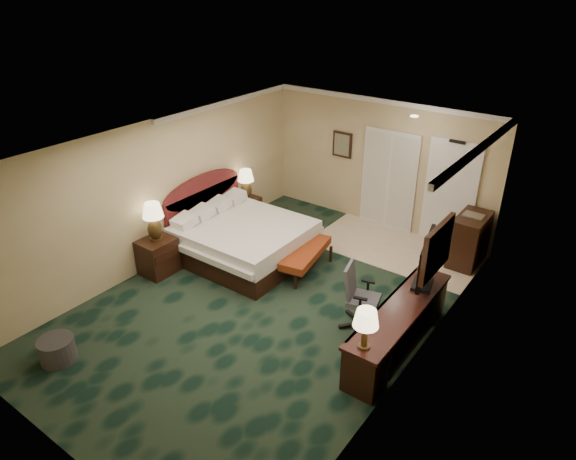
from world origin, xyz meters
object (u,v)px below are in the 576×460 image
Objects in this scene: bed at (245,241)px; desk_chair at (364,298)px; nightstand_near at (158,256)px; minibar at (469,240)px; nightstand_far at (247,210)px; ottoman at (57,350)px; lamp_near at (154,222)px; tv at (425,263)px; desk at (398,328)px; bed_bench at (306,260)px; lamp_far at (246,184)px.

bed is 2.90m from desk_chair.
nightstand_near is 0.69× the size of minibar.
nightstand_far is 5.02m from ottoman.
nightstand_near is at bearing -89.15° from nightstand_far.
minibar is (4.43, 3.62, -0.53)m from lamp_near.
bed is 3.15× the size of lamp_near.
minibar is (4.41, 3.65, 0.15)m from nightstand_near.
lamp_near is at bearing -177.12° from tv.
nightstand_far is 0.82× the size of lamp_near.
desk reaches higher than ottoman.
bed_bench is (1.23, 0.25, -0.12)m from bed.
bed is 3.40× the size of lamp_far.
lamp_far is 0.26× the size of desk.
lamp_near is at bearing -125.47° from bed.
ottoman is (0.70, -4.97, -0.11)m from nightstand_far.
desk is at bearing -104.35° from tv.
tv reaches higher than lamp_far.
ottoman is (0.68, -2.47, -0.83)m from lamp_near.
tv is (3.53, -0.03, 0.77)m from bed.
nightstand_near is 0.68m from lamp_near.
minibar is at bearing 62.64° from desk_chair.
bed_bench is at bearing 11.67° from bed.
lamp_far is 4.20m from desk_chair.
desk is at bearing 7.96° from nightstand_near.
ottoman is at bearing -81.97° from lamp_far.
minibar reaches higher than ottoman.
bed_bench is 2.71× the size of ottoman.
ottoman is at bearing -81.99° from nightstand_far.
tv is at bearing -0.45° from bed.
lamp_near is 0.72× the size of minibar.
desk_chair is (-0.68, -0.53, -0.60)m from tv.
ottoman is at bearing -140.88° from desk.
lamp_near is at bearing 124.58° from nightstand_near.
nightstand_near reaches higher than nightstand_far.
tv is (0.01, 0.70, 0.76)m from desk.
tv is 1.05m from desk_chair.
desk_chair reaches higher than desk.
minibar is (3.50, 2.31, 0.13)m from bed.
minibar is at bearing 14.08° from lamp_far.
lamp_near is 0.28× the size of desk.
nightstand_far is at bearing 98.01° from ottoman.
nightstand_far is at bearing 151.71° from tv.
nightstand_near is 1.33× the size of ottoman.
nightstand_far is 2.60m from lamp_near.
lamp_near is 1.40× the size of ottoman.
tv reaches higher than minibar.
lamp_near is 0.68× the size of tv.
bed_bench is 1.83m from desk_chair.
bed_bench is 1.31× the size of tv.
desk_chair is at bearing -11.01° from bed.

